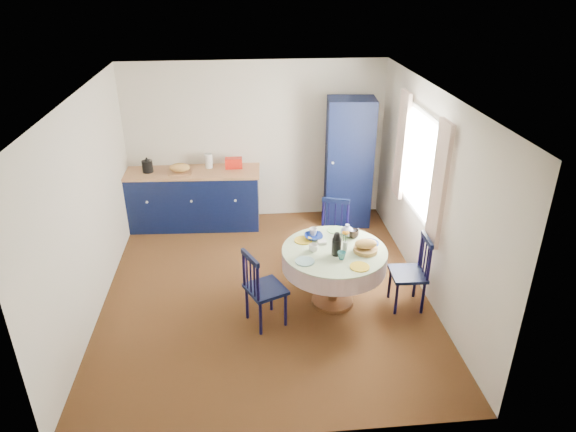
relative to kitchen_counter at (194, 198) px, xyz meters
name	(u,v)px	position (x,y,z in m)	size (l,w,h in m)	color
floor	(266,291)	(1.00, -1.96, -0.47)	(4.50, 4.50, 0.00)	black
ceiling	(261,95)	(1.00, -1.96, 2.03)	(4.50, 4.50, 0.00)	white
wall_back	(256,142)	(1.00, 0.29, 0.78)	(4.00, 0.02, 2.50)	beige
wall_left	(88,209)	(-1.00, -1.96, 0.78)	(0.02, 4.50, 2.50)	beige
wall_right	(430,195)	(3.00, -1.96, 0.78)	(0.02, 4.50, 2.50)	beige
window	(421,165)	(2.95, -1.66, 1.05)	(0.10, 1.74, 1.45)	white
kitchen_counter	(194,198)	(0.00, 0.00, 0.00)	(2.09, 0.74, 1.16)	black
pantry_cabinet	(349,163)	(2.40, -0.11, 0.53)	(0.74, 0.56, 2.00)	black
dining_table	(335,259)	(1.81, -2.28, 0.15)	(1.23, 1.23, 1.02)	brown
chair_left	(262,288)	(0.94, -2.60, 0.00)	(0.54, 0.55, 0.94)	black
chair_far	(333,234)	(1.95, -1.38, 0.00)	(0.52, 0.51, 0.93)	black
chair_right	(411,272)	(2.71, -2.42, 0.00)	(0.41, 0.43, 0.93)	black
mug_a	(313,248)	(1.55, -2.29, 0.31)	(0.11, 0.11, 0.09)	silver
mug_b	(342,256)	(1.84, -2.50, 0.32)	(0.10, 0.10, 0.09)	#2A6065
mug_c	(353,234)	(2.08, -2.01, 0.32)	(0.13, 0.13, 0.10)	black
mug_d	(313,232)	(1.60, -1.91, 0.32)	(0.10, 0.10, 0.10)	silver
cobalt_bowl	(314,237)	(1.60, -1.99, 0.30)	(0.22, 0.22, 0.05)	navy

